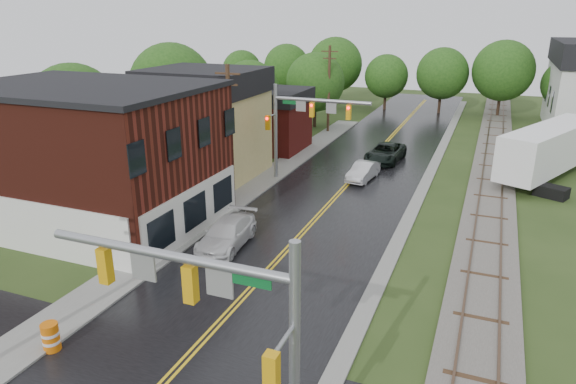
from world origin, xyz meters
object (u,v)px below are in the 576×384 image
Objects in this scene: brick_building at (89,155)px; pickup_white at (227,234)px; traffic_signal_far at (302,116)px; tree_left_e at (316,84)px; tree_left_a at (75,111)px; tree_left_c at (251,91)px; suv_dark at (385,153)px; semi_trailer at (551,148)px; tree_left_b at (173,87)px; traffic_signal_near at (217,308)px; utility_pole_b at (230,130)px; sedan_silver at (363,172)px; utility_pole_c at (329,88)px; construction_barrel at (51,337)px.

brick_building is 2.83× the size of pickup_white.
tree_left_e reaches higher than traffic_signal_far.
tree_left_c is (6.00, 18.00, -0.60)m from tree_left_a.
semi_trailer is at bearing 4.90° from suv_dark.
traffic_signal_near is at bearing -54.51° from tree_left_b.
tree_left_e is at bearing 50.19° from tree_left_c.
tree_left_b reaches higher than tree_left_c.
pickup_white is 0.39× the size of semi_trailer.
suv_dark is (-2.16, 32.78, -4.20)m from traffic_signal_near.
suv_dark is 20.70m from pickup_white.
utility_pole_b is 24.45m from semi_trailer.
tree_left_c is 1.51× the size of pickup_white.
brick_building is at bearing -126.84° from sedan_silver.
utility_pole_b is 9.16m from pickup_white.
tree_left_a is at bearing 139.53° from traffic_signal_near.
tree_left_c is at bearing 128.82° from traffic_signal_far.
utility_pole_c is 25.67m from tree_left_a.
traffic_signal_near is 6.45× the size of construction_barrel.
utility_pole_b is 19.24m from tree_left_c.
suv_dark is (19.16, 2.88, -4.95)m from tree_left_b.
utility_pole_b is 1.78× the size of pickup_white.
traffic_signal_near and traffic_signal_far have the same top height.
tree_left_e reaches higher than traffic_signal_near.
suv_dark is 4.84× the size of construction_barrel.
traffic_signal_near reaches higher than construction_barrel.
sedan_silver is (7.60, -15.02, -4.05)m from utility_pole_c.
pickup_white is at bearing 117.94° from traffic_signal_near.
tree_left_b is at bearing 177.80° from sedan_silver.
tree_left_e is (-12.32, 43.90, -0.16)m from traffic_signal_near.
suv_dark is at bearing 8.56° from tree_left_b.
suv_dark is at bearing 91.67° from sedan_silver.
tree_left_b reaches higher than utility_pole_b.
tree_left_c is 0.59× the size of semi_trailer.
traffic_signal_near reaches higher than sedan_silver.
tree_left_c is at bearing -149.80° from utility_pole_c.
tree_left_e reaches higher than semi_trailer.
traffic_signal_far is 1.45× the size of pickup_white.
suv_dark is 0.43× the size of semi_trailer.
suv_dark is at bearing 72.68° from pickup_white.
tree_left_e is at bearing 105.89° from traffic_signal_far.
utility_pole_c is at bearing 30.20° from tree_left_c.
tree_left_b reaches higher than utility_pole_c.
utility_pole_b reaches higher than construction_barrel.
tree_left_c is at bearing 169.66° from semi_trailer.
traffic_signal_far is 16.56m from tree_left_c.
tree_left_c is 7.82m from tree_left_e.
traffic_signal_near is 34.54m from semi_trailer.
suv_dark is (4.78, 7.78, -4.21)m from traffic_signal_far.
sedan_silver is at bearing 76.93° from construction_barrel.
utility_pole_b is (5.68, 7.00, 0.57)m from brick_building.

